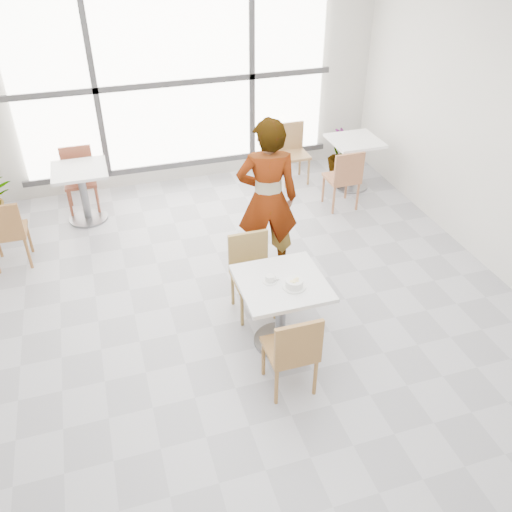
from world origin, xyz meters
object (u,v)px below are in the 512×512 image
object	(u,v)px
main_table	(281,301)
chair_far	(251,268)
chair_near	(293,349)
bg_table_left	(82,187)
coffee_cup	(270,279)
bg_table_right	(353,156)
bg_chair_left_near	(6,230)
bg_chair_left_far	(79,175)
plant_right	(341,154)
bg_chair_right_far	(292,148)
oatmeal_bowl	(294,283)
person	(267,199)
bg_chair_right_near	(345,176)

from	to	relation	value
main_table	chair_far	distance (m)	0.62
chair_far	main_table	bearing A→B (deg)	-79.99
chair_near	bg_table_left	size ratio (longest dim) A/B	1.16
coffee_cup	bg_table_right	xyz separation A→B (m)	(2.26, 2.86, -0.29)
chair_far	bg_table_right	bearing A→B (deg)	45.14
bg_table_left	bg_chair_left_near	world-z (taller)	bg_chair_left_near
chair_far	bg_table_left	distance (m)	2.92
chair_near	bg_chair_left_far	bearing A→B (deg)	-68.44
main_table	bg_table_left	xyz separation A→B (m)	(-1.69, 3.06, -0.04)
plant_right	bg_chair_left_far	bearing A→B (deg)	177.30
bg_chair_right_far	coffee_cup	bearing A→B (deg)	-113.82
main_table	bg_table_left	distance (m)	3.50
oatmeal_bowl	bg_chair_left_near	bearing A→B (deg)	139.11
main_table	bg_chair_left_far	size ratio (longest dim) A/B	0.92
person	bg_table_right	distance (m)	2.55
chair_near	bg_chair_left_near	bearing A→B (deg)	-48.72
bg_chair_left_far	bg_chair_right_far	bearing A→B (deg)	-0.47
plant_right	oatmeal_bowl	bearing A→B (deg)	-121.53
bg_table_right	bg_chair_left_far	size ratio (longest dim) A/B	0.86
chair_near	coffee_cup	world-z (taller)	chair_near
oatmeal_bowl	bg_chair_right_near	world-z (taller)	bg_chair_right_near
chair_far	oatmeal_bowl	bearing A→B (deg)	-75.77
main_table	bg_table_right	distance (m)	3.60
bg_chair_right_near	bg_chair_right_far	bearing A→B (deg)	-72.13
bg_chair_left_near	main_table	bearing A→B (deg)	139.76
main_table	bg_table_left	size ratio (longest dim) A/B	1.07
chair_far	plant_right	size ratio (longest dim) A/B	1.18
main_table	chair_near	bearing A→B (deg)	-100.16
coffee_cup	bg_chair_right_far	size ratio (longest dim) A/B	0.18
chair_near	bg_table_right	size ratio (longest dim) A/B	1.16
bg_chair_left_near	bg_chair_right_near	xyz separation A→B (m)	(4.32, 0.12, 0.00)
person	bg_table_right	size ratio (longest dim) A/B	2.48
chair_far	person	size ratio (longest dim) A/B	0.47
main_table	person	distance (m)	1.33
oatmeal_bowl	bg_chair_left_near	size ratio (longest dim) A/B	0.24
bg_chair_left_near	chair_near	bearing A→B (deg)	131.28
bg_table_left	chair_near	bearing A→B (deg)	-66.87
main_table	bg_table_right	bearing A→B (deg)	53.27
bg_chair_left_far	bg_chair_right_near	size ratio (longest dim) A/B	1.00
coffee_cup	bg_chair_right_far	world-z (taller)	bg_chair_right_far
chair_near	person	xyz separation A→B (m)	(0.38, 1.86, 0.43)
bg_table_right	bg_chair_left_near	xyz separation A→B (m)	(-4.73, -0.71, 0.01)
person	bg_chair_right_far	size ratio (longest dim) A/B	2.13
chair_far	bg_chair_left_near	world-z (taller)	same
chair_far	plant_right	xyz separation A→B (m)	(2.25, 2.63, -0.13)
person	bg_chair_left_far	bearing A→B (deg)	-35.83
bg_table_right	bg_chair_left_near	bearing A→B (deg)	-171.50
bg_chair_right_near	chair_far	bearing A→B (deg)	42.44
chair_near	person	size ratio (longest dim) A/B	0.47
bg_table_left	bg_chair_left_far	size ratio (longest dim) A/B	0.86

